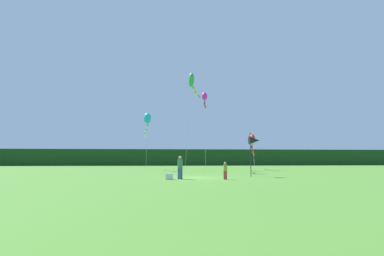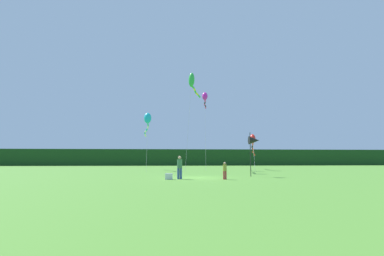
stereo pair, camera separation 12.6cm
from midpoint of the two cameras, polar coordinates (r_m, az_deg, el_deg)
ground_plane at (r=23.25m, az=1.12°, el=-9.73°), size 120.00×120.00×0.00m
distant_treeline at (r=68.12m, az=-2.87°, el=-5.79°), size 108.00×2.23×3.75m
person_adult at (r=21.52m, az=-2.52°, el=-7.50°), size 0.37×0.37×1.68m
person_child at (r=21.30m, az=6.37°, el=-8.14°), size 0.27×0.27×1.25m
cooler_box at (r=21.25m, az=-4.67°, el=-9.46°), size 0.54×0.31×0.43m
banner_flag_pole at (r=25.19m, az=11.98°, el=-2.47°), size 0.90×0.70×3.71m
kite_magenta at (r=40.23m, az=2.40°, el=5.93°), size 1.02×7.18×10.68m
kite_green at (r=35.31m, az=-0.11°, el=9.07°), size 2.28×4.83×11.82m
kite_cyan at (r=38.56m, az=-8.90°, el=1.46°), size 1.30×8.92×7.57m
kite_red at (r=40.26m, az=11.68°, el=-2.62°), size 2.91×9.44×4.95m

